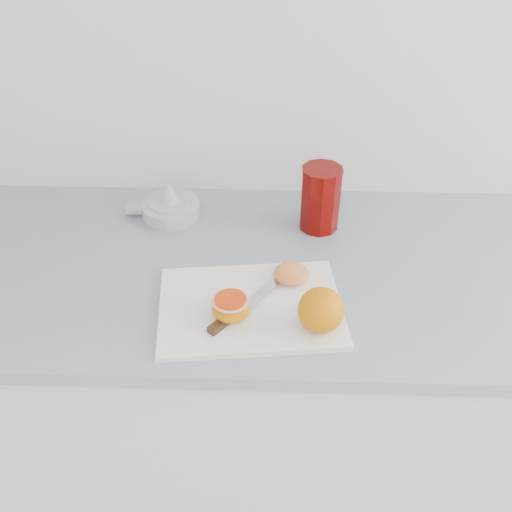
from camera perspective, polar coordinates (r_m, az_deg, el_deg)
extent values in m
cube|color=silver|center=(1.53, -1.09, -14.29)|extent=(2.35, 0.60, 0.86)
cube|color=gray|center=(1.22, -1.33, -1.15)|extent=(2.41, 0.64, 0.03)
cube|color=white|center=(1.09, -0.56, -5.13)|extent=(0.37, 0.28, 0.01)
sphere|color=orange|center=(1.02, 6.53, -5.40)|extent=(0.08, 0.08, 0.08)
ellipsoid|color=orange|center=(1.05, -2.54, -5.28)|extent=(0.07, 0.07, 0.04)
cylinder|color=#F0CE8A|center=(1.04, -2.57, -4.46)|extent=(0.07, 0.07, 0.00)
cylinder|color=#EA410F|center=(1.04, -2.58, -4.36)|extent=(0.06, 0.06, 0.00)
ellipsoid|color=orange|center=(1.14, 3.56, -1.76)|extent=(0.07, 0.07, 0.03)
cylinder|color=orange|center=(1.13, 3.58, -1.41)|extent=(0.05, 0.05, 0.00)
cube|color=#422416|center=(1.05, -2.87, -6.29)|extent=(0.07, 0.08, 0.01)
cube|color=#B7B7BC|center=(1.11, 0.84, -3.48)|extent=(0.09, 0.10, 0.00)
cylinder|color=#B7B7BC|center=(1.05, -2.87, -6.29)|extent=(0.01, 0.01, 0.01)
cylinder|color=silver|center=(1.36, -8.50, 4.63)|extent=(0.14, 0.14, 0.03)
cylinder|color=silver|center=(1.35, -8.58, 5.37)|extent=(0.10, 0.10, 0.01)
cone|color=silver|center=(1.33, -8.69, 6.42)|extent=(0.05, 0.05, 0.05)
cube|color=silver|center=(1.38, -11.92, 4.66)|extent=(0.04, 0.03, 0.01)
ellipsoid|color=#E06900|center=(1.34, -8.14, 5.41)|extent=(0.01, 0.01, 0.00)
ellipsoid|color=#E06900|center=(1.36, -9.05, 5.82)|extent=(0.01, 0.01, 0.00)
ellipsoid|color=#E06900|center=(1.33, -8.77, 5.25)|extent=(0.01, 0.01, 0.00)
ellipsoid|color=#E06900|center=(1.35, -7.81, 5.73)|extent=(0.01, 0.01, 0.00)
cylinder|color=#670502|center=(1.28, 6.44, 5.66)|extent=(0.09, 0.09, 0.15)
cylinder|color=#DC5316|center=(1.31, 6.27, 3.57)|extent=(0.07, 0.07, 0.02)
cylinder|color=#670502|center=(1.25, 6.67, 8.60)|extent=(0.09, 0.09, 0.00)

